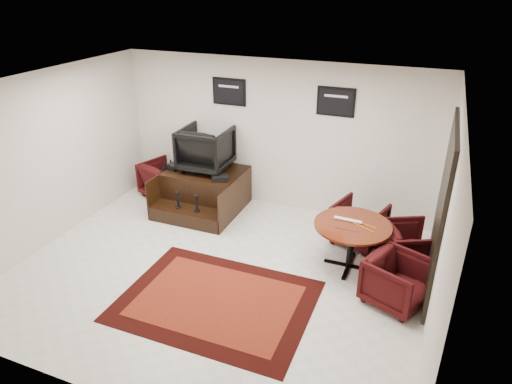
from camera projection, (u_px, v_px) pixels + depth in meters
ground at (218, 272)px, 6.96m from camera, size 6.00×6.00×0.00m
room_shell at (244, 164)px, 6.16m from camera, size 6.02×5.02×2.81m
area_rug at (217, 301)px, 6.33m from camera, size 2.62×1.96×0.01m
shine_podium at (204, 191)px, 8.75m from camera, size 1.45×1.49×0.75m
shine_chair at (206, 147)px, 8.50m from camera, size 0.91×0.85×0.91m
shoes_pair at (176, 166)px, 8.71m from camera, size 0.30×0.34×0.11m
polish_kit at (220, 178)px, 8.20m from camera, size 0.33×0.28×0.10m
umbrella_black at (161, 182)px, 8.85m from camera, size 0.34×0.13×0.93m
umbrella_hooked at (166, 179)px, 9.01m from camera, size 0.34×0.13×0.92m
armchair_side at (164, 177)px, 9.23m from camera, size 0.96×0.93×0.79m
meeting_table at (352, 229)px, 6.80m from camera, size 1.15×1.15×0.75m
table_chair_back at (359, 221)px, 7.57m from camera, size 0.94×0.91×0.79m
table_chair_window at (408, 244)px, 6.95m from camera, size 0.96×0.98×0.77m
table_chair_corner at (398, 279)px, 6.15m from camera, size 0.93×0.96×0.77m
paper_roll at (348, 220)px, 6.83m from camera, size 0.42×0.07×0.05m
table_clutter at (359, 226)px, 6.71m from camera, size 0.56×0.36×0.01m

